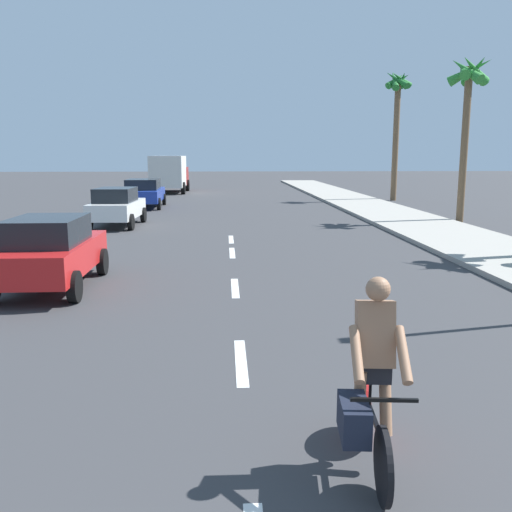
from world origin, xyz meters
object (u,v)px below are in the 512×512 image
(parked_car_white, at_px, (117,206))
(delivery_truck, at_px, (169,173))
(cyclist, at_px, (370,385))
(palm_tree_distant, at_px, (397,102))
(parked_car_red, at_px, (50,251))
(palm_tree_far, at_px, (468,91))
(parked_car_blue, at_px, (144,192))

(parked_car_white, distance_m, delivery_truck, 20.52)
(cyclist, height_order, palm_tree_distant, palm_tree_distant)
(parked_car_red, height_order, palm_tree_distant, palm_tree_distant)
(cyclist, height_order, delivery_truck, delivery_truck)
(parked_car_white, bearing_deg, palm_tree_distant, 41.19)
(parked_car_red, bearing_deg, palm_tree_distant, 57.34)
(cyclist, xyz_separation_m, palm_tree_far, (8.90, 18.76, 4.68))
(cyclist, relative_size, parked_car_red, 0.47)
(palm_tree_far, distance_m, palm_tree_distant, 11.66)
(palm_tree_distant, bearing_deg, parked_car_white, -141.16)
(parked_car_red, distance_m, delivery_truck, 31.30)
(parked_car_red, relative_size, palm_tree_far, 0.55)
(parked_car_white, distance_m, palm_tree_far, 15.32)
(parked_car_red, relative_size, parked_car_white, 0.98)
(parked_car_blue, bearing_deg, cyclist, -78.62)
(cyclist, distance_m, parked_car_red, 8.99)
(cyclist, xyz_separation_m, parked_car_red, (-5.08, 7.42, 0.00))
(palm_tree_far, bearing_deg, parked_car_blue, 152.42)
(parked_car_blue, bearing_deg, palm_tree_distant, 13.75)
(parked_car_blue, relative_size, delivery_truck, 0.73)
(parked_car_white, bearing_deg, parked_car_blue, 92.84)
(cyclist, height_order, palm_tree_far, palm_tree_far)
(parked_car_white, height_order, delivery_truck, delivery_truck)
(parked_car_red, relative_size, palm_tree_distant, 0.47)
(parked_car_white, xyz_separation_m, parked_car_blue, (-0.07, 8.22, 0.01))
(parked_car_blue, height_order, palm_tree_distant, palm_tree_distant)
(parked_car_blue, bearing_deg, palm_tree_far, -28.49)
(parked_car_red, distance_m, palm_tree_far, 18.60)
(parked_car_white, height_order, palm_tree_distant, palm_tree_distant)
(delivery_truck, relative_size, palm_tree_far, 0.89)
(parked_car_red, height_order, delivery_truck, delivery_truck)
(palm_tree_far, relative_size, palm_tree_distant, 0.86)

